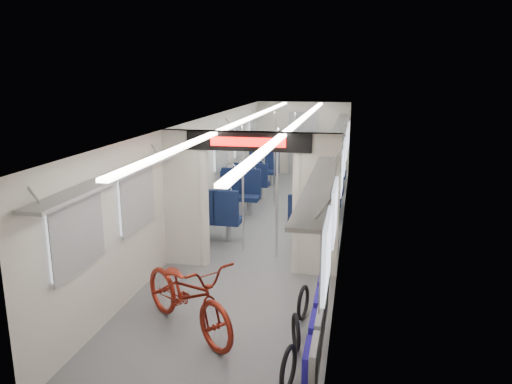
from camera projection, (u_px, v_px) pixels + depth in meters
carriage at (268, 162)px, 9.70m from camera, size 12.00×12.02×2.31m
bicycle at (188, 294)px, 6.25m from camera, size 1.92×1.74×1.01m
flip_bench at (318, 325)px, 5.33m from camera, size 0.12×2.12×0.53m
bike_hoop_a at (288, 371)px, 5.13m from camera, size 0.13×0.50×0.50m
bike_hoop_b at (296, 334)px, 5.90m from camera, size 0.17×0.45×0.45m
bike_hoop_c at (303, 304)px, 6.62m from camera, size 0.13×0.47×0.47m
seat_bay_near_left at (229, 200)px, 10.57m from camera, size 0.95×2.28×1.16m
seat_bay_near_right at (317, 205)px, 10.21m from camera, size 0.92×2.14×1.12m
seat_bay_far_left at (258, 173)px, 13.58m from camera, size 0.89×1.98×1.07m
seat_bay_far_right at (326, 176)px, 12.95m from camera, size 0.96×2.29×1.16m
stanchion_near_left at (243, 190)px, 8.95m from camera, size 0.04×0.04×2.30m
stanchion_near_right at (277, 194)px, 8.63m from camera, size 0.04×0.04×2.30m
stanchion_far_left at (274, 160)px, 11.98m from camera, size 0.04×0.04×2.30m
stanchion_far_right at (294, 162)px, 11.69m from camera, size 0.04×0.04×2.30m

